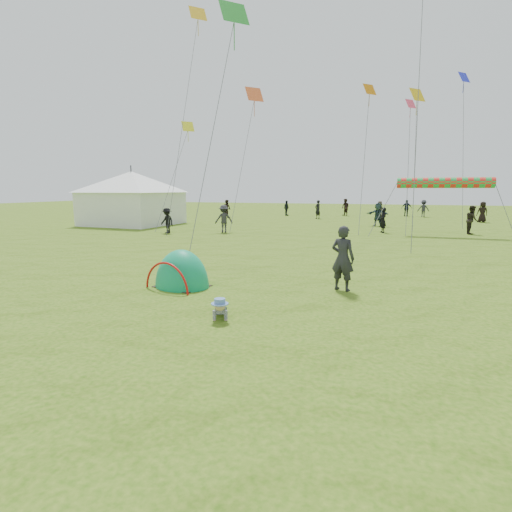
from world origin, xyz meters
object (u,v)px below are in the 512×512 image
(standing_adult, at_px, (343,258))
(event_marquee, at_px, (132,196))
(popup_tent, at_px, (182,286))
(crawling_toddler, at_px, (220,307))

(standing_adult, xyz_separation_m, event_marquee, (-18.19, 16.06, 1.32))
(standing_adult, bearing_deg, event_marquee, -24.08)
(popup_tent, relative_size, standing_adult, 1.20)
(crawling_toddler, bearing_deg, event_marquee, 107.86)
(event_marquee, bearing_deg, popup_tent, -48.58)
(standing_adult, height_order, event_marquee, event_marquee)
(popup_tent, bearing_deg, standing_adult, 28.22)
(popup_tent, height_order, standing_adult, standing_adult)
(crawling_toddler, distance_m, event_marquee, 25.22)
(crawling_toddler, height_order, standing_adult, standing_adult)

